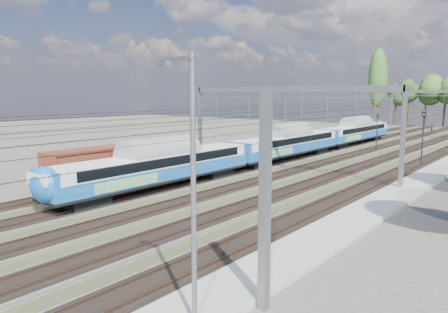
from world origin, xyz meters
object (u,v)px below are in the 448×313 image
Objects in this scene: worker at (432,128)px; signal_far at (423,131)px; signal_near at (377,128)px; lamp_post at (191,184)px; emu_train at (287,140)px; freight_boxcar at (118,163)px.

signal_far is (10.32, -49.52, 3.19)m from worker.
lamp_post is (11.75, -52.03, 1.80)m from signal_near.
signal_far is at bearing 22.93° from emu_train.
signal_far is 42.04m from lamp_post.
signal_near is at bearing 176.65° from worker.
signal_near is (5.43, 16.09, 0.77)m from emu_train.
freight_boxcar is 39.49m from signal_near.
signal_near is at bearing 71.36° from emu_train.
lamp_post is (3.06, -41.91, 1.12)m from signal_far.
emu_train is 4.80× the size of freight_boxcar.
signal_far is 0.68× the size of lamp_post.
signal_far is at bearing 56.45° from freight_boxcar.
lamp_post is (13.39, -91.43, 4.31)m from worker.
signal_far is at bearing 105.59° from lamp_post.
worker is 0.28× the size of signal_far.
lamp_post reaches higher than signal_near.
signal_far is (8.69, -10.12, 0.68)m from signal_near.
freight_boxcar is at bearing -117.95° from signal_far.
freight_boxcar is 25.91m from lamp_post.
freight_boxcar is at bearing 158.85° from lamp_post.
worker is at bearing 86.09° from emu_train.
signal_far is at bearing -173.95° from worker.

